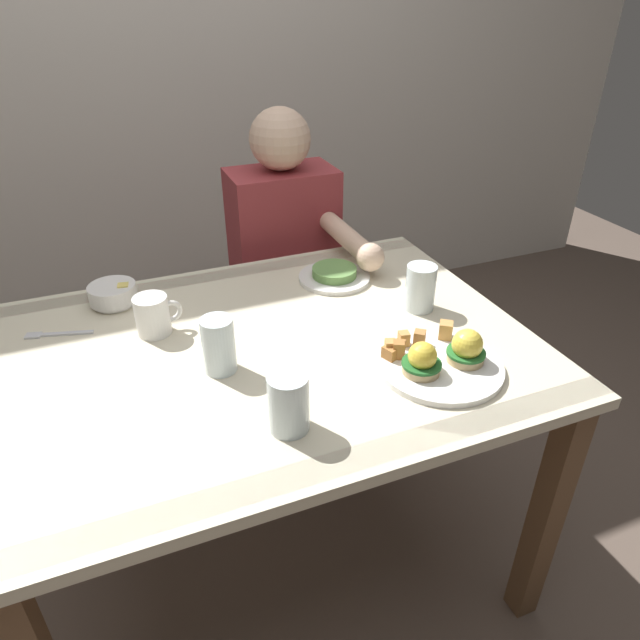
{
  "coord_description": "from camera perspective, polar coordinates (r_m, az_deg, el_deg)",
  "views": [
    {
      "loc": [
        -0.3,
        -1.05,
        1.47
      ],
      "look_at": [
        0.13,
        0.0,
        0.78
      ],
      "focal_mm": 31.93,
      "sensor_mm": 36.0,
      "label": 1
    }
  ],
  "objects": [
    {
      "name": "side_plate",
      "position": [
        1.59,
        1.44,
        4.53
      ],
      "size": [
        0.2,
        0.2,
        0.04
      ],
      "color": "white",
      "rests_on": "dining_table"
    },
    {
      "name": "water_glass_extra",
      "position": [
        1.22,
        -10.08,
        -2.84
      ],
      "size": [
        0.07,
        0.07,
        0.13
      ],
      "color": "silver",
      "rests_on": "dining_table"
    },
    {
      "name": "fork",
      "position": [
        1.49,
        -25.04,
        -1.3
      ],
      "size": [
        0.15,
        0.06,
        0.0
      ],
      "color": "silver",
      "rests_on": "dining_table"
    },
    {
      "name": "eggs_benedict_plate",
      "position": [
        1.25,
        11.97,
        -3.86
      ],
      "size": [
        0.27,
        0.27,
        0.09
      ],
      "color": "white",
      "rests_on": "dining_table"
    },
    {
      "name": "dining_table",
      "position": [
        1.38,
        -4.87,
        -6.24
      ],
      "size": [
        1.2,
        0.9,
        0.74
      ],
      "color": "beige",
      "rests_on": "ground_plane"
    },
    {
      "name": "ground_plane",
      "position": [
        1.83,
        -3.94,
        -22.24
      ],
      "size": [
        6.0,
        6.0,
        0.0
      ],
      "primitive_type": "plane",
      "color": "brown"
    },
    {
      "name": "diner_person",
      "position": [
        1.93,
        -3.22,
        5.98
      ],
      "size": [
        0.34,
        0.54,
        1.14
      ],
      "color": "#33333D",
      "rests_on": "ground_plane"
    },
    {
      "name": "fruit_bowl",
      "position": [
        1.55,
        -20.04,
        2.44
      ],
      "size": [
        0.12,
        0.12,
        0.06
      ],
      "color": "white",
      "rests_on": "dining_table"
    },
    {
      "name": "back_wall",
      "position": [
        2.58,
        -17.12,
        26.19
      ],
      "size": [
        4.8,
        0.1,
        2.6
      ],
      "primitive_type": "cube",
      "color": "silver",
      "rests_on": "ground_plane"
    },
    {
      "name": "coffee_mug",
      "position": [
        1.39,
        -16.38,
        0.58
      ],
      "size": [
        0.11,
        0.08,
        0.09
      ],
      "color": "white",
      "rests_on": "dining_table"
    },
    {
      "name": "water_glass_near",
      "position": [
        1.06,
        -3.17,
        -8.59
      ],
      "size": [
        0.08,
        0.08,
        0.12
      ],
      "color": "silver",
      "rests_on": "dining_table"
    },
    {
      "name": "water_glass_far",
      "position": [
        1.46,
        9.99,
        2.92
      ],
      "size": [
        0.08,
        0.08,
        0.12
      ],
      "color": "silver",
      "rests_on": "dining_table"
    }
  ]
}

